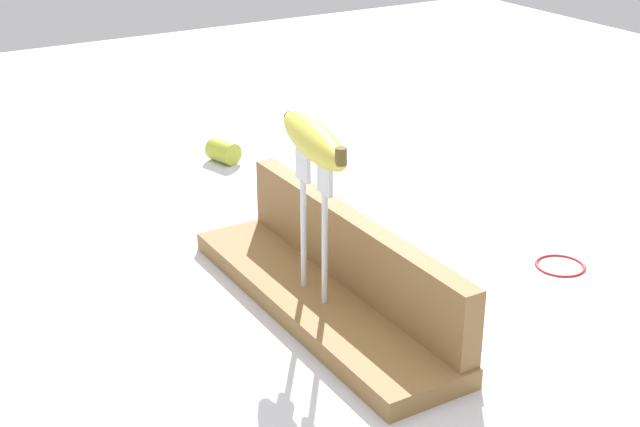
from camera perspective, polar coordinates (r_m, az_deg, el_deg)
ground_plane at (r=1.07m, az=-0.00°, el=-6.05°), size 3.00×3.00×0.00m
wooden_board at (r=1.07m, az=-0.00°, el=-5.50°), size 0.45×0.11×0.02m
board_backstop at (r=1.06m, az=2.05°, el=-2.29°), size 0.44×0.03×0.09m
fork_stand_center at (r=1.01m, az=-0.39°, el=0.02°), size 0.07×0.01×0.17m
banana_raised_center at (r=0.98m, az=-0.40°, el=4.68°), size 0.18×0.07×0.04m
banana_chunk_near at (r=1.53m, az=-6.12°, el=3.91°), size 0.06×0.05×0.04m
wire_coil at (r=1.21m, az=14.85°, el=-3.13°), size 0.06×0.06×0.00m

